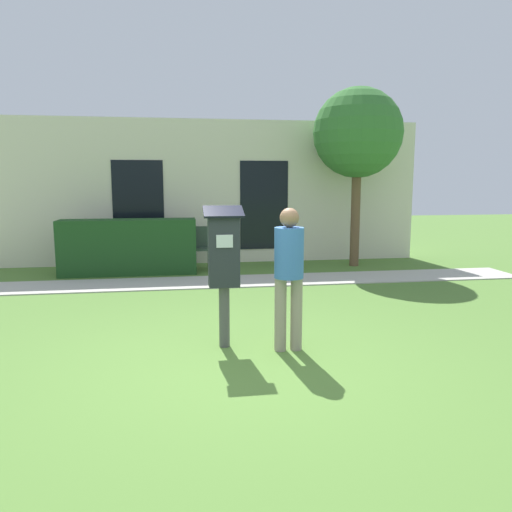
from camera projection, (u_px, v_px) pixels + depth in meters
The scene contains 9 objects.
ground_plane at pixel (236, 363), 5.16m from camera, with size 40.00×40.00×0.00m, color #517A33.
sidewalk at pixel (210, 282), 9.20m from camera, with size 12.00×1.10×0.02m.
building_facade at pixel (202, 192), 11.23m from camera, with size 10.00×0.26×3.20m.
parking_meter at pixel (224, 258), 5.53m from camera, with size 0.44×0.31×1.59m.
person_standing at pixel (289, 268), 5.42m from camera, with size 0.32×0.32×1.58m.
outdoor_chair_left at pixel (148, 245), 10.34m from camera, with size 0.44×0.44×0.90m.
outdoor_chair_middle at pixel (199, 244), 10.54m from camera, with size 0.44×0.44×0.90m.
hedge_row at pixel (128, 247), 9.95m from camera, with size 2.67×0.60×1.10m.
tree at pixel (358, 134), 10.59m from camera, with size 1.90×1.90×3.82m.
Camera 1 is at (-0.56, -4.90, 1.88)m, focal length 35.00 mm.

